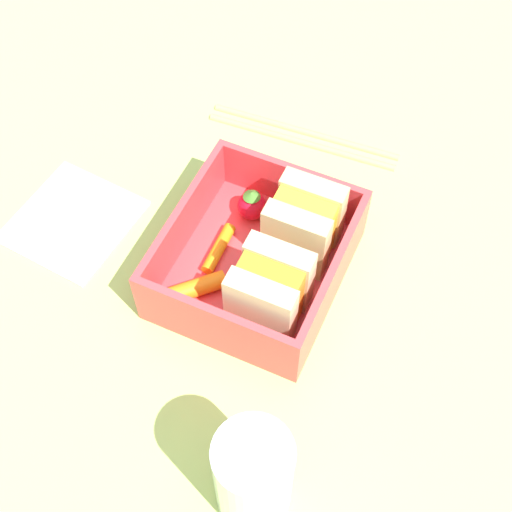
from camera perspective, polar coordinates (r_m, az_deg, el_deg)
ground_plane at (r=59.81cm, az=0.00°, el=-1.94°), size 120.00×120.00×2.00cm
bento_tray at (r=58.45cm, az=0.00°, el=-1.13°), size 15.17×13.52×1.20cm
bento_rim at (r=56.01cm, az=0.00°, el=0.45°), size 15.17×13.52×4.60cm
sandwich_left at (r=56.60cm, az=3.83°, el=2.54°), size 5.13×5.27×6.19cm
sandwich_center_left at (r=53.15cm, az=1.11°, el=-2.79°), size 5.13×5.27×6.19cm
strawberry_far_left at (r=59.84cm, az=-0.34°, el=4.13°), size 2.44×2.44×3.04cm
carrot_stick_left at (r=58.38cm, az=-2.98°, el=0.65°), size 4.71×1.14×1.01cm
carrot_stick_far_left at (r=56.24cm, az=-4.70°, el=-2.52°), size 4.24×4.20×1.43cm
chopstick_pair at (r=68.06cm, az=3.77°, el=9.65°), size 3.15×18.36×0.70cm
drinking_glass at (r=47.17cm, az=-0.22°, el=-17.24°), size 5.05×5.05×9.54cm
folded_napkin at (r=63.79cm, az=-14.45°, el=2.79°), size 10.81×10.37×0.40cm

